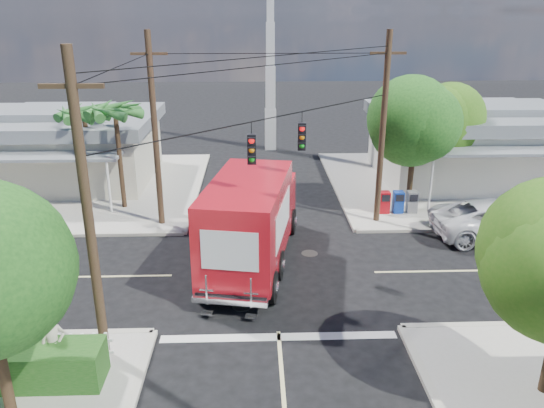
{
  "coord_description": "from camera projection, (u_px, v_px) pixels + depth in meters",
  "views": [
    {
      "loc": [
        -0.71,
        -18.62,
        9.75
      ],
      "look_at": [
        0.0,
        2.0,
        2.2
      ],
      "focal_mm": 35.0,
      "sensor_mm": 36.0,
      "label": 1
    }
  ],
  "objects": [
    {
      "name": "picket_fence",
      "position": [
        8.0,
        349.0,
        15.11
      ],
      "size": [
        5.94,
        0.06,
        1.0
      ],
      "color": "silver",
      "rests_on": "sidewalk_sw"
    },
    {
      "name": "building_nw",
      "position": [
        64.0,
        145.0,
        31.4
      ],
      "size": [
        10.8,
        10.2,
        4.3
      ],
      "color": "beige",
      "rests_on": "sidewalk_nw"
    },
    {
      "name": "radio_tower",
      "position": [
        270.0,
        72.0,
        37.7
      ],
      "size": [
        0.8,
        0.8,
        17.0
      ],
      "color": "silver",
      "rests_on": "ground"
    },
    {
      "name": "ground",
      "position": [
        274.0,
        274.0,
        20.85
      ],
      "size": [
        120.0,
        120.0,
        0.0
      ],
      "primitive_type": "plane",
      "color": "black",
      "rests_on": "ground"
    },
    {
      "name": "sidewalk_nw",
      "position": [
        79.0,
        188.0,
        30.69
      ],
      "size": [
        14.12,
        14.12,
        0.14
      ],
      "color": "#A9A499",
      "rests_on": "ground"
    },
    {
      "name": "palm_nw_back",
      "position": [
        84.0,
        115.0,
        27.39
      ],
      "size": [
        3.01,
        3.08,
        5.19
      ],
      "color": "#422D1C",
      "rests_on": "sidewalk_nw"
    },
    {
      "name": "vending_boxes",
      "position": [
        398.0,
        202.0,
        26.64
      ],
      "size": [
        1.9,
        0.5,
        1.1
      ],
      "color": "#A90913",
      "rests_on": "sidewalk_ne"
    },
    {
      "name": "tree_ne_front",
      "position": [
        416.0,
        119.0,
        25.79
      ],
      "size": [
        4.21,
        4.14,
        6.66
      ],
      "color": "#422D1C",
      "rests_on": "sidewalk_ne"
    },
    {
      "name": "palm_nw_front",
      "position": [
        115.0,
        113.0,
        25.91
      ],
      "size": [
        3.01,
        3.08,
        5.59
      ],
      "color": "#422D1C",
      "rests_on": "sidewalk_nw"
    },
    {
      "name": "tree_ne_back",
      "position": [
        452.0,
        122.0,
        28.13
      ],
      "size": [
        3.77,
        3.66,
        5.82
      ],
      "color": "#422D1C",
      "rests_on": "sidewalk_ne"
    },
    {
      "name": "building_ne",
      "position": [
        475.0,
        143.0,
        31.68
      ],
      "size": [
        11.8,
        10.2,
        4.5
      ],
      "color": "silver",
      "rests_on": "sidewalk_ne"
    },
    {
      "name": "sidewalk_ne",
      "position": [
        450.0,
        184.0,
        31.39
      ],
      "size": [
        14.12,
        14.12,
        0.14
      ],
      "color": "#A9A499",
      "rests_on": "ground"
    },
    {
      "name": "pedestrian",
      "position": [
        54.0,
        345.0,
        14.59
      ],
      "size": [
        0.82,
        0.75,
        1.89
      ],
      "primitive_type": "imported",
      "rotation": [
        0.0,
        0.0,
        0.56
      ],
      "color": "#BAB49E",
      "rests_on": "sidewalk_sw"
    },
    {
      "name": "parked_car",
      "position": [
        500.0,
        220.0,
        23.9
      ],
      "size": [
        6.21,
        3.03,
        1.7
      ],
      "primitive_type": "imported",
      "rotation": [
        0.0,
        0.0,
        1.61
      ],
      "color": "silver",
      "rests_on": "ground"
    },
    {
      "name": "delivery_truck",
      "position": [
        252.0,
        220.0,
        21.1
      ],
      "size": [
        4.11,
        9.01,
        3.76
      ],
      "color": "black",
      "rests_on": "ground"
    },
    {
      "name": "utility_poles",
      "position": [
        232.0,
        149.0,
        20.7
      ],
      "size": [
        12.0,
        10.68,
        9.0
      ],
      "color": "#473321",
      "rests_on": "ground"
    },
    {
      "name": "road_markings",
      "position": [
        275.0,
        292.0,
        19.47
      ],
      "size": [
        32.0,
        32.0,
        0.01
      ],
      "color": "beige",
      "rests_on": "ground"
    }
  ]
}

